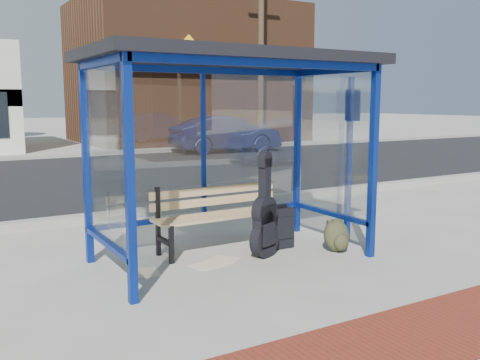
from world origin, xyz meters
TOP-DOWN VIEW (x-y plane):
  - ground at (0.00, 0.00)m, footprint 120.00×120.00m
  - brick_paver_strip at (0.00, -2.60)m, footprint 60.00×1.00m
  - curb_near at (0.00, 2.90)m, footprint 60.00×0.25m
  - street_asphalt at (0.00, 8.00)m, footprint 60.00×10.00m
  - curb_far at (0.00, 13.10)m, footprint 60.00×0.25m
  - far_sidewalk at (0.00, 15.00)m, footprint 60.00×4.00m
  - bus_shelter at (0.00, 0.07)m, footprint 3.30×1.80m
  - storefront_brown at (8.00, 18.49)m, footprint 10.00×7.08m
  - tree_right at (12.50, 22.00)m, footprint 3.60×3.60m
  - utility_pole_east at (9.00, 13.40)m, footprint 1.60×0.24m
  - bench at (0.10, 0.48)m, footprint 1.80×0.47m
  - guitar_bag at (0.37, -0.12)m, footprint 0.46×0.28m
  - suitcase at (0.78, 0.14)m, footprint 0.34×0.23m
  - backpack at (1.30, -0.38)m, footprint 0.38×0.36m
  - sign_post at (1.81, 0.00)m, footprint 0.08×0.27m
  - newspaper_a at (-1.08, 0.04)m, footprint 0.32×0.38m
  - newspaper_b at (-0.36, -0.07)m, footprint 0.41×0.35m
  - newspaper_c at (-0.09, 0.03)m, footprint 0.42×0.43m
  - parked_car at (6.60, 12.04)m, footprint 4.13×1.60m
  - fire_hydrant at (11.01, 13.62)m, footprint 0.37×0.25m

SIDE VIEW (x-z plane):
  - ground at x=0.00m, z-range 0.00..0.00m
  - street_asphalt at x=0.00m, z-range 0.00..0.00m
  - newspaper_c at x=-0.09m, z-range 0.00..0.01m
  - newspaper_a at x=-1.08m, z-range 0.00..0.01m
  - newspaper_b at x=-0.36m, z-range 0.00..0.01m
  - far_sidewalk at x=0.00m, z-range 0.00..0.01m
  - brick_paver_strip at x=0.00m, z-range 0.00..0.01m
  - curb_near at x=0.00m, z-range 0.00..0.12m
  - curb_far at x=0.00m, z-range 0.00..0.12m
  - backpack at x=1.30m, z-range -0.01..0.40m
  - suitcase at x=0.78m, z-range -0.02..0.55m
  - fire_hydrant at x=11.01m, z-range 0.03..0.85m
  - guitar_bag at x=0.37m, z-range -0.16..1.05m
  - bench at x=0.10m, z-range 0.06..0.91m
  - parked_car at x=6.60m, z-range 0.00..1.34m
  - sign_post at x=1.81m, z-range 0.14..2.32m
  - bus_shelter at x=0.00m, z-range 0.86..3.28m
  - storefront_brown at x=8.00m, z-range 0.00..6.40m
  - utility_pole_east at x=9.00m, z-range 0.11..8.11m
  - tree_right at x=12.50m, z-range 1.94..8.97m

